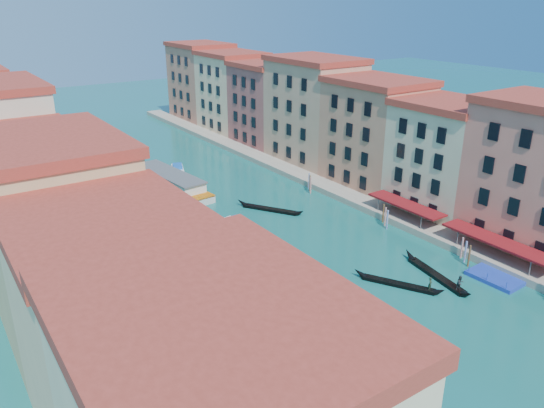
{
  "coord_description": "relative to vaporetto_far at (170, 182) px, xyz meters",
  "views": [
    {
      "loc": [
        -35.04,
        -10.07,
        31.55
      ],
      "look_at": [
        1.19,
        43.31,
        6.29
      ],
      "focal_mm": 35.0,
      "sensor_mm": 36.0,
      "label": 1
    }
  ],
  "objects": [
    {
      "name": "mooring_poles_right",
      "position": [
        19.71,
        -43.71,
        -0.11
      ],
      "size": [
        1.44,
        54.24,
        3.2
      ],
      "color": "brown",
      "rests_on": "ground"
    },
    {
      "name": "blue_dock",
      "position": [
        19.11,
        -51.45,
        -1.16
      ],
      "size": [
        4.25,
        6.18,
        0.5
      ],
      "rotation": [
        0.0,
        0.0,
        0.04
      ],
      "color": "#1F3CAE",
      "rests_on": "ground"
    },
    {
      "name": "quay",
      "position": [
        22.61,
        -7.51,
        -0.91
      ],
      "size": [
        4.0,
        140.0,
        1.0
      ],
      "primitive_type": "cube",
      "color": "gray",
      "rests_on": "ground"
    },
    {
      "name": "motorboat_mid",
      "position": [
        1.38,
        -21.3,
        -0.86
      ],
      "size": [
        3.34,
        7.06,
        1.41
      ],
      "rotation": [
        0.0,
        0.0,
        0.18
      ],
      "color": "silver",
      "rests_on": "ground"
    },
    {
      "name": "motorboat_far",
      "position": [
        5.31,
        8.33,
        -0.87
      ],
      "size": [
        4.29,
        7.01,
        1.39
      ],
      "rotation": [
        0.0,
        0.0,
        -0.35
      ],
      "color": "white",
      "rests_on": "ground"
    },
    {
      "name": "gondola_right",
      "position": [
        13.49,
        -47.39,
        -0.94
      ],
      "size": [
        3.2,
        12.27,
        2.46
      ],
      "rotation": [
        0.0,
        0.0,
        -0.19
      ],
      "color": "black",
      "rests_on": "ground"
    },
    {
      "name": "vaporetto_far",
      "position": [
        0.0,
        0.0,
        0.0
      ],
      "size": [
        7.05,
        21.43,
        3.13
      ],
      "rotation": [
        0.0,
        0.0,
        0.11
      ],
      "color": "silver",
      "rests_on": "ground"
    },
    {
      "name": "gondola_fore",
      "position": [
        8.29,
        -46.01,
        -1.04
      ],
      "size": [
        6.26,
        10.03,
        2.22
      ],
      "rotation": [
        0.0,
        0.0,
        0.52
      ],
      "color": "black",
      "rests_on": "ground"
    },
    {
      "name": "left_bank_palazzos",
      "position": [
        -25.39,
        -7.83,
        8.3
      ],
      "size": [
        12.8,
        128.4,
        21.0
      ],
      "color": "beige",
      "rests_on": "ground"
    },
    {
      "name": "restaurant_awnings",
      "position": [
        22.8,
        -49.51,
        1.58
      ],
      "size": [
        3.2,
        44.55,
        3.12
      ],
      "color": "maroon",
      "rests_on": "ground"
    },
    {
      "name": "gondola_far",
      "position": [
        8.84,
        -17.96,
        -1.06
      ],
      "size": [
        7.08,
        10.51,
        1.68
      ],
      "rotation": [
        0.0,
        0.0,
        0.56
      ],
      "color": "black",
      "rests_on": "ground"
    },
    {
      "name": "right_bank_palazzos",
      "position": [
        30.61,
        -7.51,
        8.34
      ],
      "size": [
        12.8,
        128.4,
        21.0
      ],
      "color": "#A85044",
      "rests_on": "ground"
    }
  ]
}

